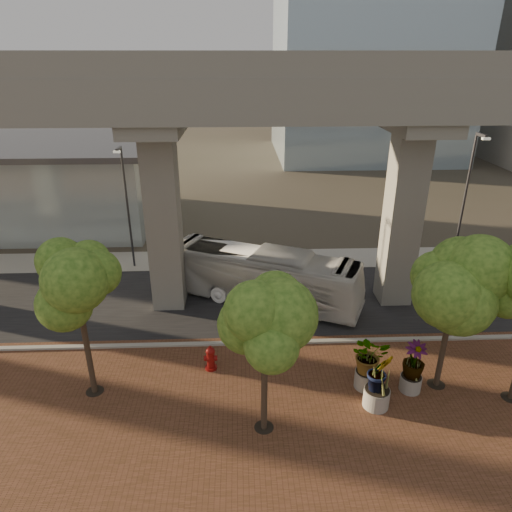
{
  "coord_description": "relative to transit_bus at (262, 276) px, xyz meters",
  "views": [
    {
      "loc": [
        -2.28,
        -19.56,
        12.25
      ],
      "look_at": [
        -1.48,
        0.5,
        3.37
      ],
      "focal_mm": 32.0,
      "sensor_mm": 36.0,
      "label": 1
    }
  ],
  "objects": [
    {
      "name": "ground",
      "position": [
        1.09,
        -2.08,
        -1.48
      ],
      "size": [
        160.0,
        160.0,
        0.0
      ],
      "primitive_type": "plane",
      "color": "#3A362A",
      "rests_on": "ground"
    },
    {
      "name": "brick_plaza",
      "position": [
        1.09,
        -10.08,
        -1.45
      ],
      "size": [
        70.0,
        13.0,
        0.06
      ],
      "primitive_type": "cube",
      "color": "brown",
      "rests_on": "ground"
    },
    {
      "name": "asphalt_road",
      "position": [
        1.09,
        -0.08,
        -1.46
      ],
      "size": [
        90.0,
        8.0,
        0.04
      ],
      "primitive_type": "cube",
      "color": "black",
      "rests_on": "ground"
    },
    {
      "name": "curb_strip",
      "position": [
        1.09,
        -4.08,
        -1.4
      ],
      "size": [
        70.0,
        0.25,
        0.16
      ],
      "primitive_type": "cube",
      "color": "#A19F96",
      "rests_on": "ground"
    },
    {
      "name": "far_sidewalk",
      "position": [
        1.09,
        5.42,
        -1.45
      ],
      "size": [
        90.0,
        3.0,
        0.06
      ],
      "primitive_type": "cube",
      "color": "#A19F96",
      "rests_on": "ground"
    },
    {
      "name": "transit_viaduct",
      "position": [
        1.09,
        -0.08,
        5.81
      ],
      "size": [
        72.0,
        5.6,
        12.4
      ],
      "color": "gray",
      "rests_on": "ground"
    },
    {
      "name": "station_pavilion",
      "position": [
        -18.91,
        13.92,
        1.74
      ],
      "size": [
        23.0,
        13.0,
        6.3
      ],
      "color": "#A1B1B8",
      "rests_on": "ground"
    },
    {
      "name": "transit_bus",
      "position": [
        0.0,
        0.0,
        0.0
      ],
      "size": [
        10.65,
        6.71,
        2.95
      ],
      "primitive_type": "imported",
      "rotation": [
        0.0,
        0.0,
        1.14
      ],
      "color": "silver",
      "rests_on": "ground"
    },
    {
      "name": "fire_hydrant",
      "position": [
        -2.47,
        -5.82,
        -0.88
      ],
      "size": [
        0.56,
        0.5,
        1.12
      ],
      "color": "maroon",
      "rests_on": "ground"
    },
    {
      "name": "planter_front",
      "position": [
        3.79,
        -7.21,
        -0.0
      ],
      "size": [
        2.12,
        2.12,
        2.33
      ],
      "color": "#AAA49A",
      "rests_on": "ground"
    },
    {
      "name": "planter_right",
      "position": [
        5.48,
        -7.47,
        -0.09
      ],
      "size": [
        2.04,
        2.04,
        2.18
      ],
      "color": "#A59D95",
      "rests_on": "ground"
    },
    {
      "name": "planter_left",
      "position": [
        3.87,
        -8.31,
        0.03
      ],
      "size": [
        2.17,
        2.17,
        2.38
      ],
      "color": "#A39B93",
      "rests_on": "ground"
    },
    {
      "name": "street_tree_far_west",
      "position": [
        -6.99,
        -7.07,
        3.23
      ],
      "size": [
        3.62,
        3.62,
        6.32
      ],
      "color": "#49362A",
      "rests_on": "ground"
    },
    {
      "name": "street_tree_near_west",
      "position": [
        -0.41,
        -9.25,
        2.86
      ],
      "size": [
        3.63,
        3.63,
        5.95
      ],
      "color": "#49362A",
      "rests_on": "ground"
    },
    {
      "name": "street_tree_near_east",
      "position": [
        6.67,
        -7.2,
        3.25
      ],
      "size": [
        3.98,
        3.98,
        6.5
      ],
      "color": "#49362A",
      "rests_on": "ground"
    },
    {
      "name": "streetlamp_west",
      "position": [
        -7.81,
        4.59,
        2.91
      ],
      "size": [
        0.37,
        1.09,
        7.5
      ],
      "color": "#2D2E32",
      "rests_on": "ground"
    },
    {
      "name": "streetlamp_east",
      "position": [
        11.96,
        3.31,
        3.39
      ],
      "size": [
        0.41,
        1.21,
        8.33
      ],
      "color": "#2B2B2F",
      "rests_on": "ground"
    }
  ]
}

